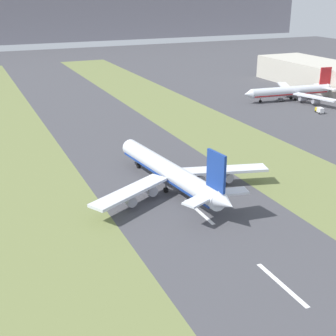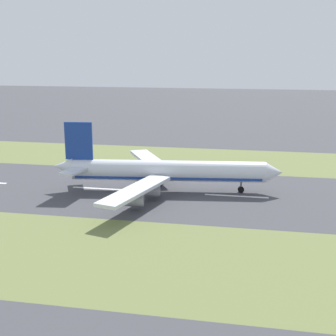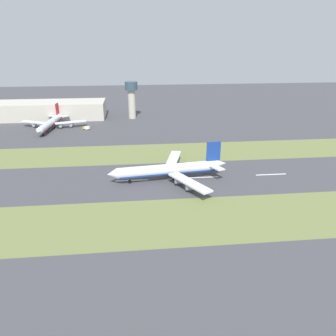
{
  "view_description": "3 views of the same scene",
  "coord_description": "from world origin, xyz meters",
  "px_view_note": "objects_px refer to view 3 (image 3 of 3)",
  "views": [
    {
      "loc": [
        -58.95,
        -128.41,
        61.82
      ],
      "look_at": [
        -1.22,
        1.83,
        7.0
      ],
      "focal_mm": 50.0,
      "sensor_mm": 36.0,
      "label": 1
    },
    {
      "loc": [
        128.24,
        26.22,
        39.79
      ],
      "look_at": [
        -1.22,
        1.83,
        7.0
      ],
      "focal_mm": 50.0,
      "sensor_mm": 36.0,
      "label": 2
    },
    {
      "loc": [
        -166.95,
        19.28,
        73.04
      ],
      "look_at": [
        -1.22,
        1.83,
        7.0
      ],
      "focal_mm": 35.0,
      "sensor_mm": 36.0,
      "label": 3
    }
  ],
  "objects_px": {
    "airplane_parked_apron": "(51,123)",
    "apron_car": "(49,130)",
    "airplane_main_jet": "(171,169)",
    "terminal_building": "(44,110)",
    "service_truck": "(87,128)",
    "control_tower": "(132,96)"
  },
  "relations": [
    {
      "from": "terminal_building",
      "to": "service_truck",
      "type": "bearing_deg",
      "value": -136.58
    },
    {
      "from": "airplane_main_jet",
      "to": "terminal_building",
      "type": "height_order",
      "value": "airplane_main_jet"
    },
    {
      "from": "airplane_main_jet",
      "to": "airplane_parked_apron",
      "type": "distance_m",
      "value": 150.29
    },
    {
      "from": "service_truck",
      "to": "apron_car",
      "type": "xyz_separation_m",
      "value": [
        -2.46,
        30.8,
        -0.66
      ]
    },
    {
      "from": "airplane_main_jet",
      "to": "apron_car",
      "type": "relative_size",
      "value": 14.69
    },
    {
      "from": "airplane_main_jet",
      "to": "control_tower",
      "type": "xyz_separation_m",
      "value": [
        153.96,
        20.95,
        15.66
      ]
    },
    {
      "from": "control_tower",
      "to": "service_truck",
      "type": "bearing_deg",
      "value": 135.81
    },
    {
      "from": "airplane_parked_apron",
      "to": "service_truck",
      "type": "xyz_separation_m",
      "value": [
        -5.94,
        -30.91,
        -3.77
      ]
    },
    {
      "from": "service_truck",
      "to": "apron_car",
      "type": "relative_size",
      "value": 1.39
    },
    {
      "from": "control_tower",
      "to": "apron_car",
      "type": "xyz_separation_m",
      "value": [
        -42.87,
        70.09,
        -20.68
      ]
    },
    {
      "from": "control_tower",
      "to": "airplane_parked_apron",
      "type": "relative_size",
      "value": 0.58
    },
    {
      "from": "terminal_building",
      "to": "airplane_parked_apron",
      "type": "relative_size",
      "value": 1.94
    },
    {
      "from": "apron_car",
      "to": "airplane_main_jet",
      "type": "bearing_deg",
      "value": -140.66
    },
    {
      "from": "control_tower",
      "to": "service_truck",
      "type": "distance_m",
      "value": 59.81
    },
    {
      "from": "terminal_building",
      "to": "apron_car",
      "type": "height_order",
      "value": "terminal_building"
    },
    {
      "from": "service_truck",
      "to": "airplane_main_jet",
      "type": "bearing_deg",
      "value": -152.05
    },
    {
      "from": "airplane_parked_apron",
      "to": "service_truck",
      "type": "distance_m",
      "value": 31.7
    },
    {
      "from": "airplane_parked_apron",
      "to": "apron_car",
      "type": "relative_size",
      "value": 13.27
    },
    {
      "from": "terminal_building",
      "to": "service_truck",
      "type": "distance_m",
      "value": 68.07
    },
    {
      "from": "terminal_building",
      "to": "service_truck",
      "type": "xyz_separation_m",
      "value": [
        -49.23,
        -46.58,
        -6.3
      ]
    },
    {
      "from": "terminal_building",
      "to": "control_tower",
      "type": "relative_size",
      "value": 3.35
    },
    {
      "from": "airplane_main_jet",
      "to": "control_tower",
      "type": "distance_m",
      "value": 156.16
    }
  ]
}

